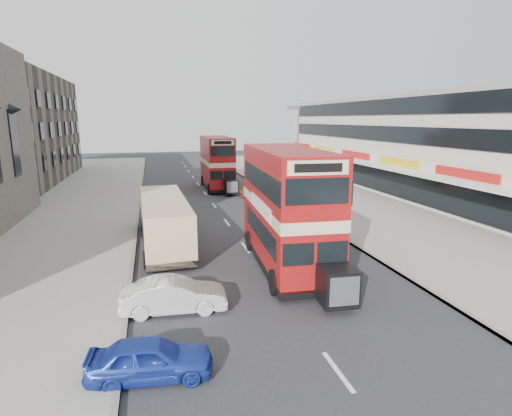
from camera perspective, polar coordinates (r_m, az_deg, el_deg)
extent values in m
plane|color=#28282B|center=(16.18, 5.04, -13.94)|extent=(160.00, 160.00, 0.00)
cube|color=#28282B|center=(34.77, -5.81, 0.35)|extent=(12.00, 90.00, 0.01)
cube|color=gray|center=(38.33, 12.23, 1.35)|extent=(12.00, 90.00, 0.15)
cube|color=gray|center=(35.14, -25.54, -0.56)|extent=(12.00, 90.00, 0.15)
cube|color=gray|center=(34.44, -15.90, -0.06)|extent=(0.20, 90.00, 0.16)
cube|color=gray|center=(36.12, 3.80, 0.95)|extent=(0.20, 90.00, 0.16)
cube|color=beige|center=(43.58, 20.88, 7.98)|extent=(8.00, 46.00, 9.00)
cube|color=black|center=(41.69, 15.99, 4.14)|extent=(0.10, 44.00, 2.40)
cube|color=gray|center=(43.55, 21.35, 14.02)|extent=(8.20, 46.20, 0.40)
cube|color=white|center=(41.11, 15.08, 6.05)|extent=(1.80, 44.00, 0.20)
cylinder|color=slate|center=(33.85, 5.76, 6.87)|extent=(0.16, 0.16, 8.00)
cube|color=slate|center=(33.58, 5.24, 13.67)|extent=(1.00, 0.20, 0.25)
cube|color=black|center=(20.54, 4.14, -6.95)|extent=(3.31, 8.93, 0.38)
cube|color=maroon|center=(20.15, 4.19, -3.42)|extent=(3.29, 8.93, 2.41)
cube|color=beige|center=(19.83, 4.26, 0.40)|extent=(3.33, 8.97, 0.49)
cube|color=maroon|center=(19.60, 4.32, 4.17)|extent=(3.29, 8.93, 2.30)
cube|color=maroon|center=(19.47, 4.37, 7.79)|extent=(3.31, 8.95, 0.27)
cube|color=black|center=(16.06, 11.21, -10.48)|extent=(1.40, 1.40, 1.43)
cube|color=black|center=(43.31, -5.38, 3.18)|extent=(2.64, 8.15, 0.36)
cube|color=maroon|center=(43.13, -5.41, 4.78)|extent=(2.62, 8.15, 2.23)
cube|color=beige|center=(42.99, -5.44, 6.46)|extent=(2.66, 8.19, 0.46)
cube|color=maroon|center=(42.88, -5.48, 8.08)|extent=(2.62, 8.15, 2.13)
cube|color=maroon|center=(42.82, -5.51, 9.61)|extent=(2.64, 8.17, 0.25)
cube|color=black|center=(38.76, -3.46, 2.99)|extent=(1.23, 1.23, 1.32)
cube|color=black|center=(24.35, -12.46, -4.14)|extent=(2.76, 9.68, 0.38)
cube|color=tan|center=(24.06, -12.58, -1.61)|extent=(2.74, 9.68, 2.50)
imported|color=#1C349C|center=(12.56, -14.42, -19.52)|extent=(3.58, 1.71, 1.18)
imported|color=silver|center=(16.09, -11.27, -11.77)|extent=(4.00, 1.64, 1.29)
imported|color=#A51610|center=(32.12, 4.09, 0.60)|extent=(4.70, 2.13, 1.34)
imported|color=#C55713|center=(38.62, 1.28, 2.61)|extent=(5.07, 2.70, 1.35)
imported|color=gray|center=(29.75, 11.25, 0.34)|extent=(0.81, 0.64, 1.93)
imported|color=gray|center=(34.10, 1.35, 0.95)|extent=(0.62, 1.74, 0.91)
imported|color=black|center=(33.97, 1.36, 2.03)|extent=(0.56, 0.37, 1.52)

